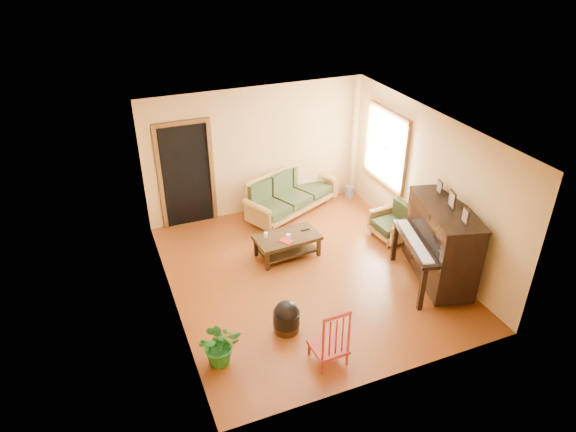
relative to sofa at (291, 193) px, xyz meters
name	(u,v)px	position (x,y,z in m)	size (l,w,h in m)	color
floor	(307,274)	(-0.57, -2.11, -0.44)	(5.00, 5.00, 0.00)	#5D270C
doorway	(186,176)	(-2.02, 0.37, 0.59)	(1.08, 0.16, 2.05)	black
window	(387,147)	(1.64, -0.81, 1.06)	(0.12, 1.36, 1.46)	white
sofa	(291,193)	(0.00, 0.00, 0.00)	(2.03, 0.85, 0.87)	olive
coffee_table	(287,246)	(-0.68, -1.46, -0.23)	(1.14, 0.62, 0.41)	black
armchair	(392,221)	(1.37, -1.64, -0.06)	(0.71, 0.74, 0.74)	olive
piano	(441,245)	(1.35, -3.08, 0.27)	(0.94, 1.59, 1.40)	black
footstool	(286,320)	(-1.42, -3.26, -0.25)	(0.40, 0.40, 0.38)	black
red_chair	(329,334)	(-1.12, -4.03, 0.04)	(0.44, 0.49, 0.95)	maroon
leaning_frame	(327,184)	(0.97, 0.32, -0.12)	(0.48, 0.11, 0.64)	#B7943D
ceramic_crock	(349,191)	(1.45, 0.18, -0.31)	(0.20, 0.20, 0.24)	#324B96
potted_plant	(220,344)	(-2.48, -3.52, -0.11)	(0.58, 0.50, 0.64)	#1C621D
book	(283,243)	(-0.83, -1.66, -0.01)	(0.16, 0.22, 0.02)	#A41517
candle	(266,235)	(-1.05, -1.37, 0.03)	(0.06, 0.06, 0.11)	white
glass_jar	(288,236)	(-0.67, -1.50, 0.01)	(0.09, 0.09, 0.06)	silver
remote	(305,230)	(-0.30, -1.39, -0.01)	(0.16, 0.04, 0.02)	black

